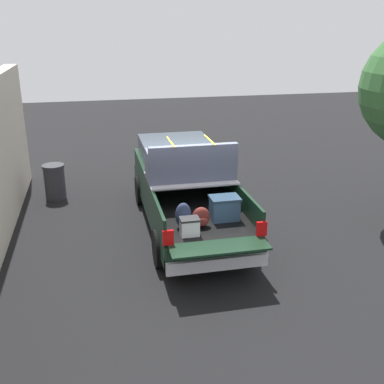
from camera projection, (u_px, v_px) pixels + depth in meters
The scene contains 3 objects.
ground_plane at pixel (187, 226), 11.11m from camera, with size 40.00×40.00×0.00m, color black.
pickup_truck at pixel (184, 185), 11.10m from camera, with size 6.05×2.06×2.23m.
trash_can at pixel (55, 182), 12.70m from camera, with size 0.60×0.60×0.98m.
Camera 1 is at (-9.93, 2.05, 4.62)m, focal length 43.01 mm.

